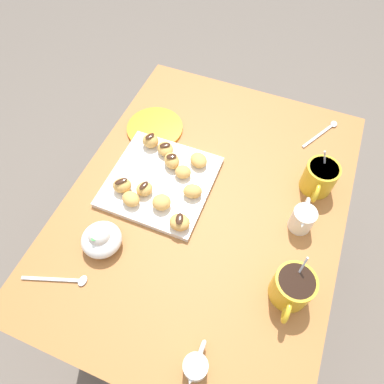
{
  "coord_description": "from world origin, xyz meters",
  "views": [
    {
      "loc": [
        0.47,
        0.15,
        1.58
      ],
      "look_at": [
        -0.0,
        -0.04,
        0.78
      ],
      "focal_mm": 32.61,
      "sensor_mm": 36.0,
      "label": 1
    }
  ],
  "objects_px": {
    "saucer_orange_left": "(155,128)",
    "beignet_9": "(172,161)",
    "beignet_6": "(151,141)",
    "beignet_7": "(199,160)",
    "coffee_mug_mustard_left": "(320,177)",
    "beignet_8": "(131,199)",
    "beignet_10": "(183,172)",
    "chocolate_sauce_pitcher": "(196,366)",
    "pastry_plate_square": "(160,181)",
    "beignet_1": "(180,222)",
    "beignet_0": "(162,202)",
    "beignet_2": "(192,191)",
    "dining_table": "(204,227)",
    "beignet_5": "(122,185)",
    "coffee_mug_mustard_right": "(292,288)",
    "beignet_4": "(144,189)",
    "cream_pitcher_white": "(303,218)",
    "beignet_3": "(165,149)",
    "ice_cream_bowl": "(101,239)"
  },
  "relations": [
    {
      "from": "beignet_6",
      "to": "saucer_orange_left",
      "type": "bearing_deg",
      "value": -162.11
    },
    {
      "from": "beignet_0",
      "to": "beignet_2",
      "type": "xyz_separation_m",
      "value": [
        -0.06,
        0.06,
        -0.0
      ]
    },
    {
      "from": "beignet_10",
      "to": "beignet_3",
      "type": "bearing_deg",
      "value": -125.85
    },
    {
      "from": "dining_table",
      "to": "chocolate_sauce_pitcher",
      "type": "height_order",
      "value": "chocolate_sauce_pitcher"
    },
    {
      "from": "beignet_3",
      "to": "beignet_6",
      "type": "relative_size",
      "value": 1.09
    },
    {
      "from": "dining_table",
      "to": "beignet_8",
      "type": "xyz_separation_m",
      "value": [
        0.08,
        -0.18,
        0.18
      ]
    },
    {
      "from": "chocolate_sauce_pitcher",
      "to": "beignet_9",
      "type": "height_order",
      "value": "chocolate_sauce_pitcher"
    },
    {
      "from": "beignet_1",
      "to": "beignet_6",
      "type": "height_order",
      "value": "beignet_6"
    },
    {
      "from": "pastry_plate_square",
      "to": "coffee_mug_mustard_left",
      "type": "height_order",
      "value": "coffee_mug_mustard_left"
    },
    {
      "from": "coffee_mug_mustard_left",
      "to": "saucer_orange_left",
      "type": "height_order",
      "value": "coffee_mug_mustard_left"
    },
    {
      "from": "coffee_mug_mustard_right",
      "to": "ice_cream_bowl",
      "type": "bearing_deg",
      "value": -83.94
    },
    {
      "from": "coffee_mug_mustard_left",
      "to": "beignet_8",
      "type": "relative_size",
      "value": 2.69
    },
    {
      "from": "beignet_7",
      "to": "beignet_10",
      "type": "height_order",
      "value": "same"
    },
    {
      "from": "beignet_6",
      "to": "beignet_7",
      "type": "distance_m",
      "value": 0.16
    },
    {
      "from": "beignet_2",
      "to": "beignet_10",
      "type": "bearing_deg",
      "value": -136.11
    },
    {
      "from": "coffee_mug_mustard_left",
      "to": "beignet_9",
      "type": "bearing_deg",
      "value": -77.59
    },
    {
      "from": "beignet_4",
      "to": "chocolate_sauce_pitcher",
      "type": "bearing_deg",
      "value": 39.38
    },
    {
      "from": "cream_pitcher_white",
      "to": "beignet_6",
      "type": "bearing_deg",
      "value": -100.96
    },
    {
      "from": "ice_cream_bowl",
      "to": "beignet_7",
      "type": "bearing_deg",
      "value": 157.05
    },
    {
      "from": "pastry_plate_square",
      "to": "beignet_1",
      "type": "bearing_deg",
      "value": 43.88
    },
    {
      "from": "beignet_0",
      "to": "beignet_1",
      "type": "height_order",
      "value": "beignet_0"
    },
    {
      "from": "beignet_0",
      "to": "beignet_7",
      "type": "distance_m",
      "value": 0.17
    },
    {
      "from": "pastry_plate_square",
      "to": "beignet_9",
      "type": "distance_m",
      "value": 0.07
    },
    {
      "from": "cream_pitcher_white",
      "to": "beignet_1",
      "type": "bearing_deg",
      "value": -66.58
    },
    {
      "from": "beignet_0",
      "to": "ice_cream_bowl",
      "type": "bearing_deg",
      "value": -32.4
    },
    {
      "from": "cream_pitcher_white",
      "to": "beignet_4",
      "type": "height_order",
      "value": "cream_pitcher_white"
    },
    {
      "from": "beignet_2",
      "to": "cream_pitcher_white",
      "type": "bearing_deg",
      "value": 95.03
    },
    {
      "from": "beignet_7",
      "to": "beignet_9",
      "type": "height_order",
      "value": "beignet_9"
    },
    {
      "from": "beignet_8",
      "to": "beignet_10",
      "type": "distance_m",
      "value": 0.16
    },
    {
      "from": "beignet_0",
      "to": "beignet_8",
      "type": "xyz_separation_m",
      "value": [
        0.02,
        -0.08,
        -0.0
      ]
    },
    {
      "from": "cream_pitcher_white",
      "to": "beignet_0",
      "type": "distance_m",
      "value": 0.37
    },
    {
      "from": "beignet_0",
      "to": "beignet_2",
      "type": "height_order",
      "value": "beignet_0"
    },
    {
      "from": "coffee_mug_mustard_right",
      "to": "beignet_4",
      "type": "relative_size",
      "value": 3.09
    },
    {
      "from": "saucer_orange_left",
      "to": "beignet_10",
      "type": "bearing_deg",
      "value": 47.65
    },
    {
      "from": "beignet_6",
      "to": "beignet_2",
      "type": "bearing_deg",
      "value": 57.01
    },
    {
      "from": "beignet_4",
      "to": "beignet_10",
      "type": "distance_m",
      "value": 0.12
    },
    {
      "from": "pastry_plate_square",
      "to": "chocolate_sauce_pitcher",
      "type": "height_order",
      "value": "chocolate_sauce_pitcher"
    },
    {
      "from": "beignet_7",
      "to": "beignet_10",
      "type": "xyz_separation_m",
      "value": [
        0.06,
        -0.03,
        0.0
      ]
    },
    {
      "from": "beignet_1",
      "to": "beignet_5",
      "type": "distance_m",
      "value": 0.2
    },
    {
      "from": "dining_table",
      "to": "beignet_8",
      "type": "relative_size",
      "value": 19.08
    },
    {
      "from": "cream_pitcher_white",
      "to": "beignet_3",
      "type": "height_order",
      "value": "cream_pitcher_white"
    },
    {
      "from": "coffee_mug_mustard_right",
      "to": "beignet_3",
      "type": "bearing_deg",
      "value": -122.05
    },
    {
      "from": "dining_table",
      "to": "beignet_10",
      "type": "distance_m",
      "value": 0.21
    },
    {
      "from": "dining_table",
      "to": "beignet_5",
      "type": "relative_size",
      "value": 19.35
    },
    {
      "from": "beignet_9",
      "to": "beignet_10",
      "type": "distance_m",
      "value": 0.05
    },
    {
      "from": "dining_table",
      "to": "beignet_3",
      "type": "bearing_deg",
      "value": -122.73
    },
    {
      "from": "beignet_9",
      "to": "chocolate_sauce_pitcher",
      "type": "bearing_deg",
      "value": 28.91
    },
    {
      "from": "pastry_plate_square",
      "to": "beignet_1",
      "type": "relative_size",
      "value": 5.22
    },
    {
      "from": "saucer_orange_left",
      "to": "beignet_9",
      "type": "distance_m",
      "value": 0.17
    },
    {
      "from": "beignet_10",
      "to": "chocolate_sauce_pitcher",
      "type": "bearing_deg",
      "value": 25.68
    }
  ]
}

